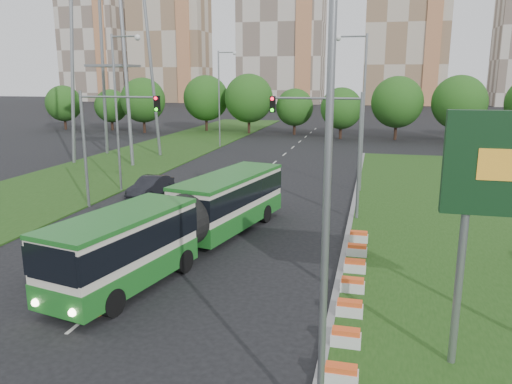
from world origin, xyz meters
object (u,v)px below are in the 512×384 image
(traffic_mast_left, at_px, (105,131))
(shopping_trolley, at_px, (97,307))
(traffic_mast_median, at_px, (334,135))
(car_left_near, at_px, (69,254))
(articulated_bus, at_px, (186,219))
(pedestrian, at_px, (102,273))
(car_left_far, at_px, (151,186))

(traffic_mast_left, xyz_separation_m, shopping_trolley, (7.66, -14.49, -5.03))
(traffic_mast_median, height_order, shopping_trolley, traffic_mast_median)
(car_left_near, distance_m, shopping_trolley, 5.45)
(traffic_mast_left, xyz_separation_m, articulated_bus, (8.46, -7.08, -3.56))
(traffic_mast_left, height_order, pedestrian, traffic_mast_left)
(articulated_bus, bearing_deg, traffic_mast_median, 62.48)
(car_left_near, bearing_deg, shopping_trolley, -39.16)
(pedestrian, distance_m, shopping_trolley, 2.23)
(articulated_bus, xyz_separation_m, shopping_trolley, (-0.79, -7.40, -1.46))
(car_left_near, xyz_separation_m, shopping_trolley, (3.77, -3.92, -0.40))
(car_left_far, bearing_deg, shopping_trolley, -65.29)
(traffic_mast_median, relative_size, car_left_far, 1.72)
(shopping_trolley, bearing_deg, car_left_far, 130.64)
(articulated_bus, height_order, pedestrian, articulated_bus)
(car_left_near, height_order, shopping_trolley, car_left_near)
(articulated_bus, bearing_deg, traffic_mast_left, 152.18)
(articulated_bus, relative_size, pedestrian, 10.77)
(traffic_mast_left, distance_m, car_left_near, 12.18)
(traffic_mast_median, distance_m, pedestrian, 16.55)
(traffic_mast_left, xyz_separation_m, pedestrian, (6.75, -12.51, -4.53))
(car_left_near, relative_size, pedestrian, 2.57)
(traffic_mast_median, relative_size, traffic_mast_left, 1.00)
(articulated_bus, bearing_deg, car_left_far, 135.36)
(car_left_near, height_order, car_left_far, car_left_far)
(car_left_far, height_order, pedestrian, pedestrian)
(traffic_mast_left, height_order, articulated_bus, traffic_mast_left)
(car_left_near, xyz_separation_m, car_left_far, (-2.64, 14.49, 0.05))
(car_left_near, bearing_deg, articulated_bus, 44.26)
(car_left_near, distance_m, pedestrian, 3.46)
(car_left_near, xyz_separation_m, pedestrian, (2.86, -1.94, 0.10))
(car_left_far, height_order, shopping_trolley, car_left_far)
(articulated_bus, distance_m, car_left_far, 13.19)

